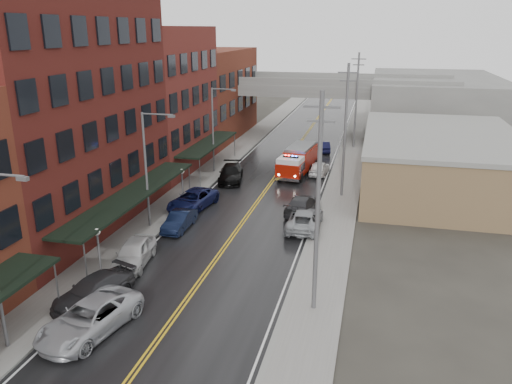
# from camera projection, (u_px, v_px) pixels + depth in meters

# --- Properties ---
(road) EXTENTS (11.00, 160.00, 0.02)m
(road) POSITION_uv_depth(u_px,v_px,m) (253.00, 208.00, 43.03)
(road) COLOR black
(road) RESTS_ON ground
(sidewalk_left) EXTENTS (3.00, 160.00, 0.15)m
(sidewalk_left) POSITION_uv_depth(u_px,v_px,m) (174.00, 201.00, 44.65)
(sidewalk_left) COLOR slate
(sidewalk_left) RESTS_ON ground
(sidewalk_right) EXTENTS (3.00, 160.00, 0.15)m
(sidewalk_right) POSITION_uv_depth(u_px,v_px,m) (338.00, 215.00, 41.38)
(sidewalk_right) COLOR slate
(sidewalk_right) RESTS_ON ground
(curb_left) EXTENTS (0.30, 160.00, 0.15)m
(curb_left) POSITION_uv_depth(u_px,v_px,m) (191.00, 202.00, 44.28)
(curb_left) COLOR gray
(curb_left) RESTS_ON ground
(curb_right) EXTENTS (0.30, 160.00, 0.15)m
(curb_right) POSITION_uv_depth(u_px,v_px,m) (318.00, 213.00, 41.75)
(curb_right) COLOR gray
(curb_right) RESTS_ON ground
(brick_building_b) EXTENTS (9.00, 20.00, 18.00)m
(brick_building_b) POSITION_uv_depth(u_px,v_px,m) (55.00, 111.00, 36.73)
(brick_building_b) COLOR #511815
(brick_building_b) RESTS_ON ground
(brick_building_c) EXTENTS (9.00, 15.00, 15.00)m
(brick_building_c) POSITION_uv_depth(u_px,v_px,m) (156.00, 100.00, 53.35)
(brick_building_c) COLOR maroon
(brick_building_c) RESTS_ON ground
(brick_building_far) EXTENTS (9.00, 20.00, 12.00)m
(brick_building_far) POSITION_uv_depth(u_px,v_px,m) (209.00, 94.00, 69.97)
(brick_building_far) COLOR maroon
(brick_building_far) RESTS_ON ground
(tan_building) EXTENTS (14.00, 22.00, 5.00)m
(tan_building) POSITION_uv_depth(u_px,v_px,m) (439.00, 163.00, 47.90)
(tan_building) COLOR olive
(tan_building) RESTS_ON ground
(right_far_block) EXTENTS (18.00, 30.00, 8.00)m
(right_far_block) POSITION_uv_depth(u_px,v_px,m) (434.00, 104.00, 74.67)
(right_far_block) COLOR slate
(right_far_block) RESTS_ON ground
(awning_1) EXTENTS (2.60, 18.00, 3.09)m
(awning_1) POSITION_uv_depth(u_px,v_px,m) (133.00, 194.00, 37.32)
(awning_1) COLOR black
(awning_1) RESTS_ON ground
(awning_2) EXTENTS (2.60, 13.00, 3.09)m
(awning_2) POSITION_uv_depth(u_px,v_px,m) (209.00, 144.00, 53.47)
(awning_2) COLOR black
(awning_2) RESTS_ON ground
(globe_lamp_1) EXTENTS (0.44, 0.44, 3.12)m
(globe_lamp_1) POSITION_uv_depth(u_px,v_px,m) (98.00, 241.00, 30.82)
(globe_lamp_1) COLOR #59595B
(globe_lamp_1) RESTS_ON ground
(globe_lamp_2) EXTENTS (0.44, 0.44, 3.12)m
(globe_lamp_2) POSITION_uv_depth(u_px,v_px,m) (182.00, 178.00, 43.74)
(globe_lamp_2) COLOR #59595B
(globe_lamp_2) RESTS_ON ground
(street_lamp_1) EXTENTS (2.64, 0.22, 9.00)m
(street_lamp_1) POSITION_uv_depth(u_px,v_px,m) (149.00, 163.00, 37.34)
(street_lamp_1) COLOR #59595B
(street_lamp_1) RESTS_ON ground
(street_lamp_2) EXTENTS (2.64, 0.22, 9.00)m
(street_lamp_2) POSITION_uv_depth(u_px,v_px,m) (215.00, 125.00, 52.10)
(street_lamp_2) COLOR #59595B
(street_lamp_2) RESTS_ON ground
(utility_pole_0) EXTENTS (1.80, 0.24, 12.00)m
(utility_pole_0) POSITION_uv_depth(u_px,v_px,m) (318.00, 202.00, 25.61)
(utility_pole_0) COLOR #59595B
(utility_pole_0) RESTS_ON ground
(utility_pole_1) EXTENTS (1.80, 0.24, 12.00)m
(utility_pole_1) POSITION_uv_depth(u_px,v_px,m) (345.00, 129.00, 44.06)
(utility_pole_1) COLOR #59595B
(utility_pole_1) RESTS_ON ground
(utility_pole_2) EXTENTS (1.80, 0.24, 12.00)m
(utility_pole_2) POSITION_uv_depth(u_px,v_px,m) (356.00, 99.00, 62.52)
(utility_pole_2) COLOR #59595B
(utility_pole_2) RESTS_ON ground
(overpass) EXTENTS (40.00, 10.00, 7.50)m
(overpass) POSITION_uv_depth(u_px,v_px,m) (307.00, 93.00, 70.69)
(overpass) COLOR slate
(overpass) RESTS_ON ground
(fire_truck) EXTENTS (3.85, 8.07, 2.86)m
(fire_truck) POSITION_uv_depth(u_px,v_px,m) (298.00, 160.00, 52.59)
(fire_truck) COLOR #8F1206
(fire_truck) RESTS_ON ground
(parked_car_left_2) EXTENTS (3.90, 6.36, 1.64)m
(parked_car_left_2) POSITION_uv_depth(u_px,v_px,m) (90.00, 318.00, 25.31)
(parked_car_left_2) COLOR #AAADB2
(parked_car_left_2) RESTS_ON ground
(parked_car_left_3) EXTENTS (3.60, 5.54, 1.49)m
(parked_car_left_3) POSITION_uv_depth(u_px,v_px,m) (94.00, 290.00, 28.12)
(parked_car_left_3) COLOR #29292C
(parked_car_left_3) RESTS_ON ground
(parked_car_left_4) EXTENTS (2.63, 5.11, 1.66)m
(parked_car_left_4) POSITION_uv_depth(u_px,v_px,m) (134.00, 253.00, 32.62)
(parked_car_left_4) COLOR #B7B7B7
(parked_car_left_4) RESTS_ON ground
(parked_car_left_5) EXTENTS (1.52, 4.24, 1.39)m
(parked_car_left_5) POSITION_uv_depth(u_px,v_px,m) (179.00, 221.00, 38.41)
(parked_car_left_5) COLOR black
(parked_car_left_5) RESTS_ON ground
(parked_car_left_6) EXTENTS (3.47, 6.01, 1.57)m
(parked_car_left_6) POSITION_uv_depth(u_px,v_px,m) (193.00, 200.00, 42.80)
(parked_car_left_6) COLOR #111642
(parked_car_left_6) RESTS_ON ground
(parked_car_left_7) EXTENTS (3.32, 5.88, 1.61)m
(parked_car_left_7) POSITION_uv_depth(u_px,v_px,m) (231.00, 173.00, 50.48)
(parked_car_left_7) COLOR black
(parked_car_left_7) RESTS_ON ground
(parked_car_right_0) EXTENTS (2.71, 5.61, 1.54)m
(parked_car_right_0) POSITION_uv_depth(u_px,v_px,m) (305.00, 219.00, 38.52)
(parked_car_right_0) COLOR #919498
(parked_car_right_0) RESTS_ON ground
(parked_car_right_1) EXTENTS (2.73, 5.49, 1.53)m
(parked_car_right_1) POSITION_uv_depth(u_px,v_px,m) (302.00, 205.00, 41.70)
(parked_car_right_1) COLOR #2A2A2D
(parked_car_right_1) RESTS_ON ground
(parked_car_right_2) EXTENTS (2.01, 4.35, 1.44)m
(parked_car_right_2) POSITION_uv_depth(u_px,v_px,m) (319.00, 168.00, 52.73)
(parked_car_right_2) COLOR white
(parked_car_right_2) RESTS_ON ground
(parked_car_right_3) EXTENTS (2.22, 4.29, 1.34)m
(parked_car_right_3) POSITION_uv_depth(u_px,v_px,m) (323.00, 146.00, 62.51)
(parked_car_right_3) COLOR black
(parked_car_right_3) RESTS_ON ground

